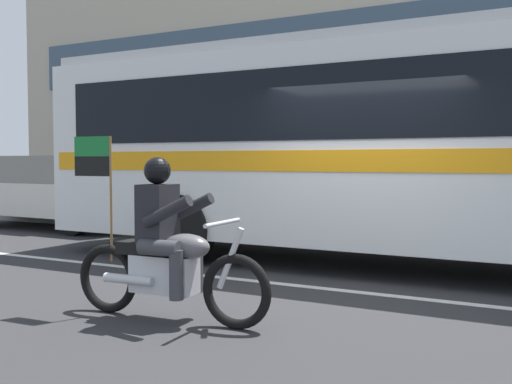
# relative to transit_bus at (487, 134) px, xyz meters

# --- Properties ---
(ground_plane) EXTENTS (60.00, 60.00, 0.00)m
(ground_plane) POSITION_rel_transit_bus_xyz_m (-1.32, -1.19, -1.88)
(ground_plane) COLOR #2B2B2D
(sidewalk_curb) EXTENTS (28.00, 3.80, 0.15)m
(sidewalk_curb) POSITION_rel_transit_bus_xyz_m (-1.32, 3.91, -1.81)
(sidewalk_curb) COLOR gray
(sidewalk_curb) RESTS_ON ground_plane
(lane_center_stripe) EXTENTS (26.60, 0.14, 0.01)m
(lane_center_stripe) POSITION_rel_transit_bus_xyz_m (-1.32, -1.79, -1.88)
(lane_center_stripe) COLOR silver
(lane_center_stripe) RESTS_ON ground_plane
(transit_bus) EXTENTS (13.25, 2.66, 3.22)m
(transit_bus) POSITION_rel_transit_bus_xyz_m (0.00, 0.00, 0.00)
(transit_bus) COLOR white
(transit_bus) RESTS_ON ground_plane
(motorcycle_with_rider) EXTENTS (2.19, 0.64, 1.78)m
(motorcycle_with_rider) POSITION_rel_transit_bus_xyz_m (-2.38, -3.83, -1.22)
(motorcycle_with_rider) COLOR black
(motorcycle_with_rider) RESTS_ON ground_plane
(parked_sedan_curbside) EXTENTS (4.69, 1.95, 1.64)m
(parked_sedan_curbside) POSITION_rel_transit_bus_xyz_m (-9.50, 1.39, -1.03)
(parked_sedan_curbside) COLOR silver
(parked_sedan_curbside) RESTS_ON ground_plane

